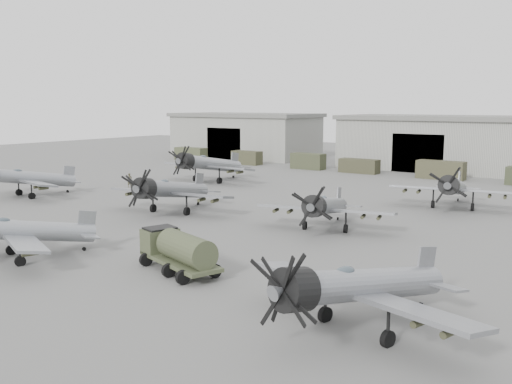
{
  "coord_description": "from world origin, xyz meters",
  "views": [
    {
      "loc": [
        30.32,
        -30.53,
        10.58
      ],
      "look_at": [
        0.21,
        11.93,
        2.5
      ],
      "focal_mm": 40.0,
      "sensor_mm": 36.0,
      "label": 1
    }
  ],
  "objects_px": {
    "aircraft_near_1": "(12,231)",
    "aircraft_far_1": "(453,187)",
    "tug_trailer": "(157,188)",
    "aircraft_mid_2": "(325,206)",
    "ground_crew": "(130,180)",
    "aircraft_near_2": "(354,287)",
    "aircraft_mid_0": "(23,178)",
    "aircraft_mid_1": "(168,190)",
    "fuel_tanker": "(179,249)",
    "aircraft_far_0": "(206,164)"
  },
  "relations": [
    {
      "from": "aircraft_mid_0",
      "to": "tug_trailer",
      "type": "height_order",
      "value": "aircraft_mid_0"
    },
    {
      "from": "aircraft_mid_2",
      "to": "tug_trailer",
      "type": "distance_m",
      "value": 27.41
    },
    {
      "from": "aircraft_near_1",
      "to": "aircraft_mid_1",
      "type": "relative_size",
      "value": 0.86
    },
    {
      "from": "tug_trailer",
      "to": "aircraft_far_1",
      "type": "bearing_deg",
      "value": -5.63
    },
    {
      "from": "aircraft_near_2",
      "to": "ground_crew",
      "type": "height_order",
      "value": "aircraft_near_2"
    },
    {
      "from": "aircraft_near_1",
      "to": "aircraft_mid_2",
      "type": "height_order",
      "value": "aircraft_mid_2"
    },
    {
      "from": "aircraft_far_1",
      "to": "tug_trailer",
      "type": "relative_size",
      "value": 1.73
    },
    {
      "from": "aircraft_far_0",
      "to": "aircraft_near_2",
      "type": "bearing_deg",
      "value": -42.36
    },
    {
      "from": "aircraft_near_1",
      "to": "aircraft_mid_0",
      "type": "xyz_separation_m",
      "value": [
        -23.45,
        15.86,
        0.18
      ]
    },
    {
      "from": "aircraft_far_1",
      "to": "aircraft_mid_1",
      "type": "bearing_deg",
      "value": -150.01
    },
    {
      "from": "aircraft_mid_1",
      "to": "aircraft_far_1",
      "type": "bearing_deg",
      "value": 30.03
    },
    {
      "from": "aircraft_mid_1",
      "to": "fuel_tanker",
      "type": "distance_m",
      "value": 19.64
    },
    {
      "from": "aircraft_near_1",
      "to": "aircraft_mid_1",
      "type": "height_order",
      "value": "aircraft_mid_1"
    },
    {
      "from": "aircraft_mid_0",
      "to": "ground_crew",
      "type": "distance_m",
      "value": 13.08
    },
    {
      "from": "fuel_tanker",
      "to": "aircraft_near_1",
      "type": "bearing_deg",
      "value": -139.71
    },
    {
      "from": "aircraft_mid_0",
      "to": "tug_trailer",
      "type": "xyz_separation_m",
      "value": [
        9.96,
        11.21,
        -1.68
      ]
    },
    {
      "from": "aircraft_mid_2",
      "to": "fuel_tanker",
      "type": "xyz_separation_m",
      "value": [
        -1.96,
        -15.63,
        -0.61
      ]
    },
    {
      "from": "aircraft_far_1",
      "to": "aircraft_mid_0",
      "type": "bearing_deg",
      "value": -163.93
    },
    {
      "from": "aircraft_mid_1",
      "to": "aircraft_near_2",
      "type": "bearing_deg",
      "value": -40.77
    },
    {
      "from": "aircraft_near_2",
      "to": "aircraft_mid_2",
      "type": "height_order",
      "value": "aircraft_near_2"
    },
    {
      "from": "aircraft_mid_2",
      "to": "ground_crew",
      "type": "bearing_deg",
      "value": 151.64
    },
    {
      "from": "aircraft_mid_2",
      "to": "aircraft_far_1",
      "type": "distance_m",
      "value": 17.3
    },
    {
      "from": "aircraft_mid_1",
      "to": "fuel_tanker",
      "type": "relative_size",
      "value": 1.81
    },
    {
      "from": "aircraft_far_1",
      "to": "ground_crew",
      "type": "bearing_deg",
      "value": -177.88
    },
    {
      "from": "aircraft_mid_0",
      "to": "aircraft_mid_1",
      "type": "bearing_deg",
      "value": 17.94
    },
    {
      "from": "aircraft_mid_2",
      "to": "aircraft_far_1",
      "type": "height_order",
      "value": "aircraft_far_1"
    },
    {
      "from": "tug_trailer",
      "to": "aircraft_near_1",
      "type": "bearing_deg",
      "value": -85.52
    },
    {
      "from": "aircraft_near_1",
      "to": "aircraft_far_1",
      "type": "xyz_separation_m",
      "value": [
        18.72,
        36.53,
        0.25
      ]
    },
    {
      "from": "aircraft_mid_0",
      "to": "ground_crew",
      "type": "height_order",
      "value": "aircraft_mid_0"
    },
    {
      "from": "tug_trailer",
      "to": "aircraft_near_2",
      "type": "bearing_deg",
      "value": -55.57
    },
    {
      "from": "ground_crew",
      "to": "aircraft_mid_1",
      "type": "bearing_deg",
      "value": -108.08
    },
    {
      "from": "aircraft_mid_0",
      "to": "aircraft_far_0",
      "type": "distance_m",
      "value": 23.33
    },
    {
      "from": "aircraft_mid_1",
      "to": "tug_trailer",
      "type": "bearing_deg",
      "value": 129.84
    },
    {
      "from": "aircraft_near_1",
      "to": "aircraft_near_2",
      "type": "height_order",
      "value": "aircraft_near_2"
    },
    {
      "from": "aircraft_mid_1",
      "to": "aircraft_mid_2",
      "type": "height_order",
      "value": "aircraft_mid_1"
    },
    {
      "from": "aircraft_mid_0",
      "to": "aircraft_far_1",
      "type": "height_order",
      "value": "aircraft_far_1"
    },
    {
      "from": "aircraft_mid_2",
      "to": "ground_crew",
      "type": "distance_m",
      "value": 33.57
    },
    {
      "from": "aircraft_near_1",
      "to": "aircraft_far_1",
      "type": "relative_size",
      "value": 0.87
    },
    {
      "from": "aircraft_near_2",
      "to": "aircraft_far_0",
      "type": "xyz_separation_m",
      "value": [
        -38.91,
        35.49,
        0.27
      ]
    },
    {
      "from": "aircraft_mid_1",
      "to": "tug_trailer",
      "type": "xyz_separation_m",
      "value": [
        -10.45,
        8.82,
        -1.79
      ]
    },
    {
      "from": "aircraft_near_1",
      "to": "fuel_tanker",
      "type": "xyz_separation_m",
      "value": [
        11.05,
        4.58,
        -0.55
      ]
    },
    {
      "from": "aircraft_mid_2",
      "to": "aircraft_far_1",
      "type": "xyz_separation_m",
      "value": [
        5.72,
        16.33,
        0.19
      ]
    },
    {
      "from": "aircraft_near_2",
      "to": "aircraft_mid_0",
      "type": "relative_size",
      "value": 1.02
    },
    {
      "from": "aircraft_near_1",
      "to": "ground_crew",
      "type": "distance_m",
      "value": 34.4
    },
    {
      "from": "aircraft_far_0",
      "to": "tug_trailer",
      "type": "height_order",
      "value": "aircraft_far_0"
    },
    {
      "from": "aircraft_mid_0",
      "to": "aircraft_mid_2",
      "type": "bearing_deg",
      "value": 18.05
    },
    {
      "from": "aircraft_mid_0",
      "to": "aircraft_mid_2",
      "type": "distance_m",
      "value": 36.71
    },
    {
      "from": "aircraft_mid_2",
      "to": "ground_crew",
      "type": "relative_size",
      "value": 6.46
    },
    {
      "from": "aircraft_near_2",
      "to": "aircraft_far_1",
      "type": "relative_size",
      "value": 0.99
    },
    {
      "from": "aircraft_far_0",
      "to": "tug_trailer",
      "type": "relative_size",
      "value": 1.89
    }
  ]
}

